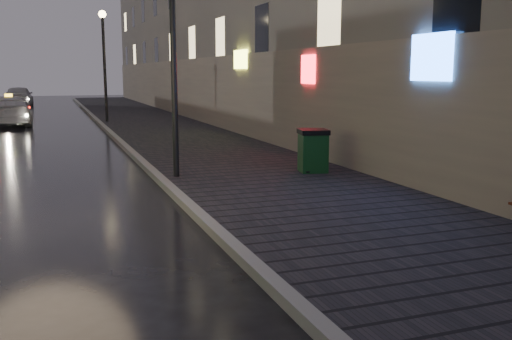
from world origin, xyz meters
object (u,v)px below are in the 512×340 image
(trash_bin, at_px, (313,150))
(car_far, at_px, (19,96))
(taxi_mid, at_px, (10,111))
(lamp_far, at_px, (104,52))
(lamp_near, at_px, (173,28))

(trash_bin, relative_size, car_far, 0.23)
(taxi_mid, bearing_deg, lamp_far, 161.28)
(lamp_far, distance_m, trash_bin, 17.05)
(lamp_far, xyz_separation_m, taxi_mid, (-4.43, 1.11, -2.80))
(taxi_mid, bearing_deg, car_far, -93.87)
(lamp_far, bearing_deg, car_far, 105.14)
(lamp_far, bearing_deg, trash_bin, -78.94)
(trash_bin, height_order, car_far, car_far)
(taxi_mid, bearing_deg, trash_bin, 108.85)
(trash_bin, distance_m, car_far, 34.58)
(car_far, bearing_deg, taxi_mid, 92.55)
(lamp_far, distance_m, car_far, 17.99)
(lamp_near, bearing_deg, lamp_far, 90.00)
(lamp_far, xyz_separation_m, car_far, (-4.65, 17.16, -2.72))
(taxi_mid, height_order, car_far, car_far)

